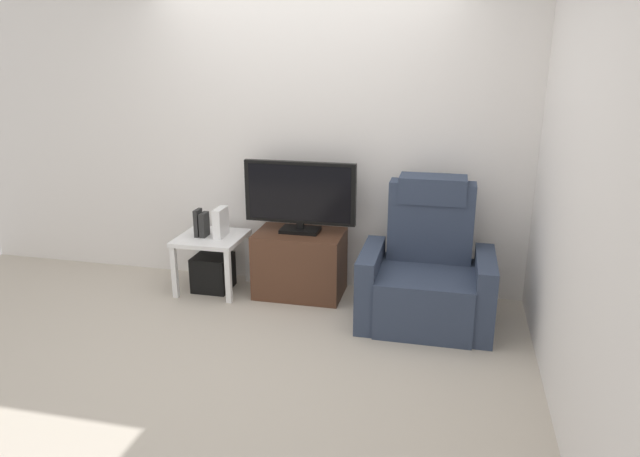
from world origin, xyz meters
name	(u,v)px	position (x,y,z in m)	size (l,w,h in m)	color
ground_plane	(269,339)	(0.00, 0.00, 0.00)	(6.40, 6.40, 0.00)	#B2A899
wall_back	(306,136)	(0.00, 1.13, 1.30)	(6.40, 0.06, 2.60)	silver
wall_side	(569,174)	(1.88, 0.00, 1.30)	(0.06, 4.48, 2.60)	silver
tv_stand	(300,263)	(0.01, 0.83, 0.27)	(0.73, 0.47, 0.55)	#4C2D1E
television	(300,195)	(0.01, 0.85, 0.86)	(0.93, 0.20, 0.59)	black
recliner_armchair	(427,274)	(1.08, 0.58, 0.37)	(0.98, 0.78, 1.08)	#2D384C
side_table	(211,245)	(-0.75, 0.77, 0.41)	(0.54, 0.54, 0.48)	white
subwoofer_box	(213,272)	(-0.75, 0.77, 0.15)	(0.30, 0.30, 0.30)	black
book_leftmost	(198,223)	(-0.85, 0.75, 0.60)	(0.04, 0.12, 0.23)	#262626
book_middle	(204,225)	(-0.79, 0.75, 0.59)	(0.05, 0.12, 0.21)	#262626
game_console	(221,222)	(-0.66, 0.78, 0.61)	(0.07, 0.20, 0.25)	white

